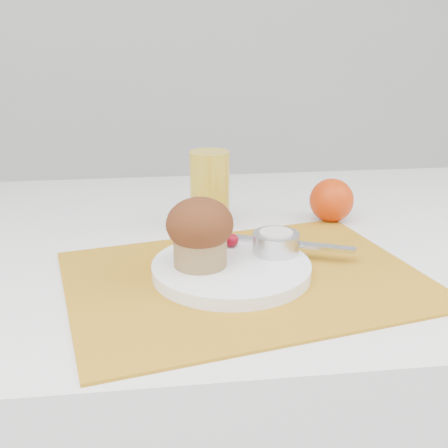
{
  "coord_description": "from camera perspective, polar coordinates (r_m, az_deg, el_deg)",
  "views": [
    {
      "loc": [
        -0.17,
        -0.81,
        1.08
      ],
      "look_at": [
        -0.07,
        -0.03,
        0.8
      ],
      "focal_mm": 45.0,
      "sensor_mm": 36.0,
      "label": 1
    }
  ],
  "objects": [
    {
      "name": "butter_knife",
      "position": [
        0.84,
        6.31,
        -1.93
      ],
      "size": [
        0.19,
        0.1,
        0.01
      ],
      "primitive_type": "cube",
      "rotation": [
        0.0,
        0.0,
        -0.42
      ],
      "color": "#B8BBC1",
      "rests_on": "plate"
    },
    {
      "name": "raspberry_far",
      "position": [
        0.81,
        3.84,
        -2.09
      ],
      "size": [
        0.02,
        0.02,
        0.02
      ],
      "primitive_type": "ellipsoid",
      "color": "#5A0219",
      "rests_on": "plate"
    },
    {
      "name": "ramekin",
      "position": [
        0.8,
        5.29,
        -1.91
      ],
      "size": [
        0.09,
        0.09,
        0.03
      ],
      "primitive_type": "cylinder",
      "rotation": [
        0.0,
        0.0,
        -0.34
      ],
      "color": "#BDBDC1",
      "rests_on": "plate"
    },
    {
      "name": "cream",
      "position": [
        0.8,
        5.32,
        -0.97
      ],
      "size": [
        0.05,
        0.05,
        0.01
      ],
      "primitive_type": "cylinder",
      "rotation": [
        0.0,
        0.0,
        0.09
      ],
      "color": "silver",
      "rests_on": "ramekin"
    },
    {
      "name": "placemat",
      "position": [
        0.77,
        2.2,
        -5.56
      ],
      "size": [
        0.54,
        0.44,
        0.0
      ],
      "primitive_type": "cube",
      "rotation": [
        0.0,
        0.0,
        0.21
      ],
      "color": "#B97D19",
      "rests_on": "table"
    },
    {
      "name": "table",
      "position": [
        1.13,
        3.31,
        -19.23
      ],
      "size": [
        1.2,
        0.8,
        0.75
      ],
      "primitive_type": "cube",
      "color": "white",
      "rests_on": "ground"
    },
    {
      "name": "raspberry_near",
      "position": [
        0.82,
        0.74,
        -1.65
      ],
      "size": [
        0.02,
        0.02,
        0.02
      ],
      "primitive_type": "ellipsoid",
      "color": "#63020E",
      "rests_on": "plate"
    },
    {
      "name": "muffin",
      "position": [
        0.75,
        -2.47,
        -0.73
      ],
      "size": [
        0.09,
        0.09,
        0.09
      ],
      "color": "#9A7A4A",
      "rests_on": "plate"
    },
    {
      "name": "juice_glass",
      "position": [
        0.95,
        -1.45,
        3.41
      ],
      "size": [
        0.08,
        0.08,
        0.13
      ],
      "primitive_type": "cylinder",
      "rotation": [
        0.0,
        0.0,
        0.19
      ],
      "color": "gold",
      "rests_on": "table"
    },
    {
      "name": "orange",
      "position": [
        1.0,
        10.87,
        2.37
      ],
      "size": [
        0.08,
        0.08,
        0.08
      ],
      "primitive_type": "sphere",
      "color": "#CB3707",
      "rests_on": "table"
    },
    {
      "name": "plate",
      "position": [
        0.78,
        0.75,
        -4.55
      ],
      "size": [
        0.26,
        0.26,
        0.02
      ],
      "primitive_type": "cylinder",
      "rotation": [
        0.0,
        0.0,
        0.2
      ],
      "color": "white",
      "rests_on": "placemat"
    }
  ]
}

